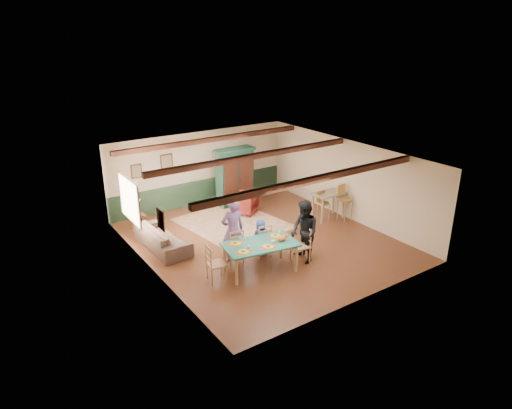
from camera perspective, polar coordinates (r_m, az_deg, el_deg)
floor at (r=14.10m, az=0.83°, el=-4.56°), size 8.00×8.00×0.00m
wall_back at (r=16.83m, az=-6.98°, el=4.52°), size 7.00×0.02×2.70m
wall_left at (r=12.05m, az=-12.93°, el=-2.70°), size 0.02×8.00×2.70m
wall_right at (r=15.73m, az=11.39°, el=3.07°), size 0.02×8.00×2.70m
ceiling at (r=13.16m, az=0.90°, el=6.10°), size 7.00×8.00×0.02m
wainscot_back at (r=17.09m, az=-6.82°, el=1.61°), size 6.95×0.03×0.90m
ceiling_beam_front at (r=11.45m, az=7.51°, el=3.16°), size 6.95×0.16×0.16m
ceiling_beam_mid at (r=13.50m, az=-0.08°, el=6.09°), size 6.95×0.16×0.16m
ceiling_beam_back at (r=15.66m, az=-5.47°, el=8.10°), size 6.95×0.16×0.16m
window_left at (r=13.49m, az=-15.58°, el=0.56°), size 0.06×1.60×1.30m
picture_left_wall at (r=11.39m, az=-11.82°, el=-1.84°), size 0.04×0.42×0.52m
picture_back_a at (r=16.16m, az=-11.10°, el=5.24°), size 0.45×0.04×0.55m
picture_back_b at (r=15.82m, az=-14.71°, el=4.04°), size 0.38×0.04×0.48m
dining_table at (r=12.26m, az=0.52°, el=-6.61°), size 2.08×1.37×0.81m
dining_chair_far_left at (r=12.69m, az=-2.75°, el=-5.08°), size 0.52×0.54×1.02m
dining_chair_far_right at (r=13.00m, az=0.77°, el=-4.39°), size 0.52×0.54×1.02m
dining_chair_end_left at (r=11.79m, az=-4.97°, el=-7.30°), size 0.54×0.52×1.02m
dining_chair_end_right at (r=12.73m, az=5.57°, el=-5.07°), size 0.54×0.52×1.02m
person_man at (r=12.58m, az=-2.93°, el=-3.22°), size 0.74×0.55×1.85m
person_woman at (r=12.62m, az=6.06°, el=-3.44°), size 0.80×0.96×1.77m
person_child at (r=13.06m, az=0.61°, el=-4.12°), size 0.58×0.42×1.08m
cat at (r=12.19m, az=3.26°, el=-4.19°), size 0.41×0.21×0.19m
place_setting_near_left at (r=11.61m, az=-1.56°, el=-5.74°), size 0.48×0.39×0.11m
place_setting_near_center at (r=11.87m, az=1.55°, el=-5.10°), size 0.48×0.39×0.11m
place_setting_far_left at (r=12.06m, az=-2.58°, el=-4.69°), size 0.48×0.39×0.11m
place_setting_far_right at (r=12.51m, az=2.45°, el=-3.70°), size 0.48×0.39×0.11m
area_rug at (r=15.35m, az=-2.90°, el=-2.34°), size 3.26×3.71×0.01m
armoire at (r=16.74m, az=-2.68°, el=3.51°), size 1.50×0.63×2.11m
armchair at (r=16.07m, az=-1.43°, el=0.18°), size 1.11×1.12×0.74m
sofa at (r=13.82m, az=-11.60°, el=-4.05°), size 0.95×2.29×0.66m
end_table at (r=15.21m, az=-14.49°, el=-2.17°), size 0.44×0.44×0.54m
table_lamp at (r=15.02m, az=-14.67°, el=-0.34°), size 0.30×0.30×0.50m
counter_table at (r=15.78m, az=9.00°, el=-0.13°), size 1.11×0.65×0.92m
bar_stool_left at (r=15.49m, az=8.45°, el=-0.27°), size 0.39×0.42×1.04m
bar_stool_right at (r=15.63m, az=11.06°, el=0.15°), size 0.48×0.52×1.24m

